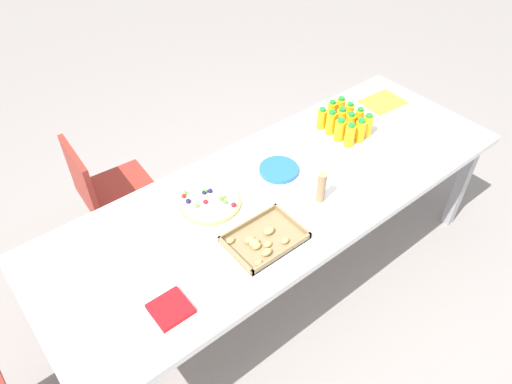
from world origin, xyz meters
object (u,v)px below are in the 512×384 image
Objects in this scene: juice_bottle_0 at (340,109)px; juice_bottle_3 at (349,114)px; chair_near_right at (107,190)px; juice_bottle_11 at (350,135)px; juice_bottle_6 at (359,120)px; cardboard_tube at (321,188)px; juice_bottle_7 at (350,125)px; napkin_stack at (171,309)px; juice_bottle_2 at (322,119)px; juice_bottle_4 at (341,119)px; juice_bottle_9 at (367,126)px; fruit_pizza at (210,202)px; snack_tray at (263,240)px; plate_stack at (279,170)px; juice_bottle_10 at (360,131)px; juice_bottle_8 at (340,130)px; juice_bottle_5 at (331,123)px; party_table at (282,197)px; juice_bottle_1 at (331,112)px; paper_folder at (383,102)px.

juice_bottle_0 is 0.07m from juice_bottle_3.
juice_bottle_11 is (-1.16, 0.77, 0.29)m from chair_near_right.
cardboard_tube reaches higher than juice_bottle_6.
juice_bottle_7 reaches higher than napkin_stack.
juice_bottle_6 reaches higher than juice_bottle_2.
juice_bottle_4 is 0.95× the size of juice_bottle_6.
juice_bottle_7 reaches higher than juice_bottle_6.
fruit_pizza is at bearing -5.58° from juice_bottle_9.
juice_bottle_6 is 0.43× the size of snack_tray.
juice_bottle_4 reaches higher than plate_stack.
juice_bottle_0 is 0.74m from cardboard_tube.
juice_bottle_2 is 0.64× the size of plate_stack.
juice_bottle_10 reaches higher than chair_near_right.
juice_bottle_8 is (0.00, 0.15, 0.00)m from juice_bottle_2.
cardboard_tube is at bearing 39.83° from juice_bottle_5.
party_table is at bearing 41.22° from chair_near_right.
juice_bottle_11 is at bearing 59.87° from chair_near_right.
juice_bottle_6 is at bearing -166.12° from napkin_stack.
juice_bottle_9 is at bearing -175.29° from juice_bottle_10.
fruit_pizza is (0.88, -0.10, -0.05)m from juice_bottle_11.
juice_bottle_8 is 0.66× the size of plate_stack.
party_table is 17.68× the size of juice_bottle_3.
party_table is 18.20× the size of juice_bottle_10.
juice_bottle_1 is at bearing -164.38° from plate_stack.
juice_bottle_4 is 0.93× the size of napkin_stack.
juice_bottle_0 reaches higher than party_table.
chair_near_right is at bearing -23.85° from juice_bottle_1.
juice_bottle_5 reaches higher than juice_bottle_10.
juice_bottle_3 is at bearing -134.78° from juice_bottle_7.
juice_bottle_3 is (-0.07, 0.08, -0.00)m from juice_bottle_1.
juice_bottle_3 is 0.15m from juice_bottle_5.
juice_bottle_4 is 0.46× the size of fruit_pizza.
juice_bottle_6 is 0.66m from cardboard_tube.
paper_folder is at bearing -166.67° from juice_bottle_7.
party_table is 17.66× the size of juice_bottle_11.
juice_bottle_1 is 1.03× the size of juice_bottle_11.
juice_bottle_5 is 0.58× the size of paper_folder.
juice_bottle_8 is 0.98× the size of juice_bottle_10.
juice_bottle_2 reaches higher than fruit_pizza.
juice_bottle_10 is 0.08m from juice_bottle_11.
juice_bottle_0 reaches higher than juice_bottle_3.
snack_tray reaches higher than party_table.
fruit_pizza is (1.03, 0.05, -0.05)m from juice_bottle_3.
party_table is 12.17× the size of plate_stack.
juice_bottle_6 is 0.57× the size of paper_folder.
juice_bottle_7 is (0.08, 0.00, 0.00)m from juice_bottle_6.
fruit_pizza is 0.62m from napkin_stack.
juice_bottle_1 is at bearing -119.52° from juice_bottle_8.
napkin_stack reaches higher than party_table.
juice_bottle_8 is (0.15, 0.15, -0.01)m from juice_bottle_0.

